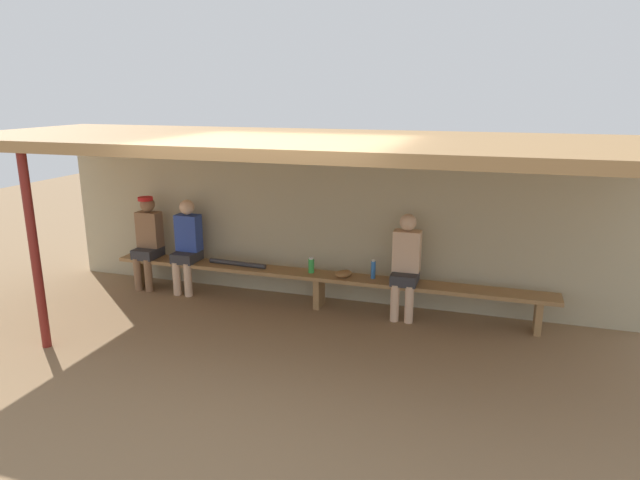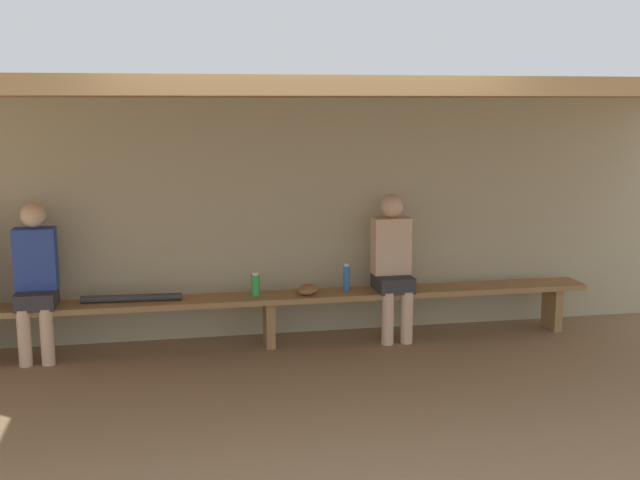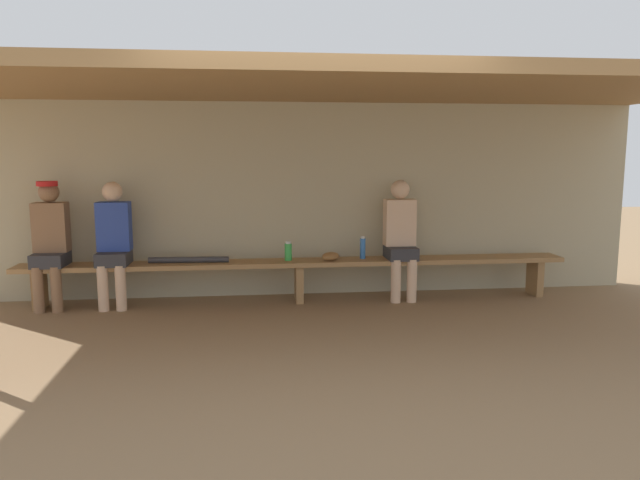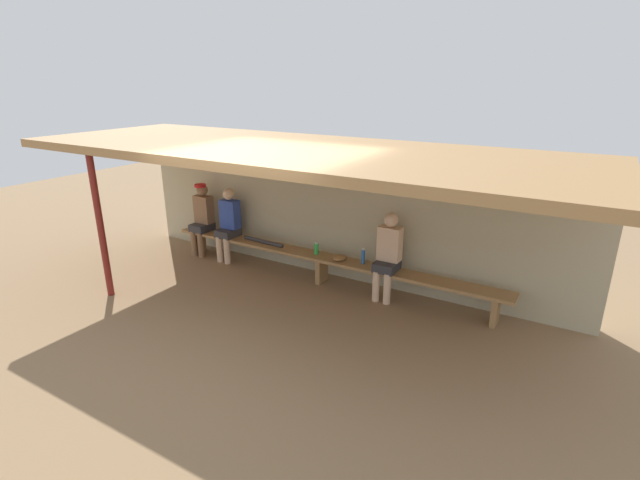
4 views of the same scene
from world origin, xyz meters
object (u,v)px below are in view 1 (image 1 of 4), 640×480
object	(u,v)px
support_post	(35,253)
bench	(319,279)
player_in_white	(148,238)
water_bottle_blue	(373,269)
water_bottle_green	(311,265)
player_leftmost	(187,243)
player_with_sunglasses	(406,262)
baseball_bat	(237,263)
baseball_glove_tan	(344,274)

from	to	relation	value
support_post	bench	distance (m)	3.40
support_post	bench	world-z (taller)	support_post
support_post	player_in_white	xyz separation A→B (m)	(-0.04, 2.10, -0.35)
support_post	water_bottle_blue	world-z (taller)	support_post
player_in_white	water_bottle_green	distance (m)	2.50
player_leftmost	player_in_white	size ratio (longest dim) A/B	0.99
player_with_sunglasses	player_leftmost	bearing A→B (deg)	180.00
water_bottle_green	player_leftmost	bearing A→B (deg)	-179.42
support_post	player_with_sunglasses	distance (m)	4.29
player_leftmost	player_in_white	world-z (taller)	player_in_white
support_post	player_leftmost	size ratio (longest dim) A/B	1.65
player_leftmost	water_bottle_blue	size ratio (longest dim) A/B	5.30
support_post	player_in_white	bearing A→B (deg)	91.04
player_in_white	baseball_bat	distance (m)	1.44
support_post	bench	bearing A→B (deg)	39.20
player_leftmost	baseball_glove_tan	distance (m)	2.33
bench	water_bottle_blue	world-z (taller)	water_bottle_blue
player_leftmost	baseball_bat	size ratio (longest dim) A/B	1.56
player_with_sunglasses	player_leftmost	distance (m)	3.11
support_post	baseball_glove_tan	distance (m)	3.63
player_with_sunglasses	baseball_bat	bearing A→B (deg)	-179.92
bench	baseball_bat	xyz separation A→B (m)	(-1.19, -0.00, 0.11)
support_post	player_in_white	size ratio (longest dim) A/B	1.64
player_leftmost	player_in_white	xyz separation A→B (m)	(-0.64, 0.00, 0.02)
player_with_sunglasses	baseball_glove_tan	bearing A→B (deg)	-177.56
support_post	water_bottle_blue	xyz separation A→B (m)	(3.30, 2.14, -0.52)
player_with_sunglasses	water_bottle_blue	xyz separation A→B (m)	(-0.42, 0.04, -0.15)
player_in_white	baseball_bat	bearing A→B (deg)	-0.14
water_bottle_blue	water_bottle_green	world-z (taller)	water_bottle_blue
bench	water_bottle_green	size ratio (longest dim) A/B	28.53
support_post	player_with_sunglasses	bearing A→B (deg)	29.49
player_leftmost	water_bottle_green	size ratio (longest dim) A/B	6.35
bench	baseball_bat	distance (m)	1.20
player_in_white	water_bottle_blue	world-z (taller)	player_in_white
water_bottle_blue	baseball_bat	world-z (taller)	water_bottle_blue
bench	player_in_white	bearing A→B (deg)	179.92
player_in_white	baseball_bat	world-z (taller)	player_in_white
player_leftmost	water_bottle_green	distance (m)	1.86
player_in_white	baseball_glove_tan	world-z (taller)	player_in_white
support_post	player_with_sunglasses	size ratio (longest dim) A/B	1.65
bench	player_leftmost	size ratio (longest dim) A/B	4.49
water_bottle_blue	player_in_white	bearing A→B (deg)	-179.37
bench	baseball_bat	size ratio (longest dim) A/B	7.00
water_bottle_green	player_with_sunglasses	bearing A→B (deg)	-0.85
support_post	bench	xyz separation A→B (m)	(2.57, 2.10, -0.71)
support_post	baseball_glove_tan	world-z (taller)	support_post
baseball_glove_tan	baseball_bat	bearing A→B (deg)	125.87
player_with_sunglasses	water_bottle_blue	distance (m)	0.45
player_in_white	baseball_glove_tan	size ratio (longest dim) A/B	5.60
bench	water_bottle_blue	bearing A→B (deg)	3.17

